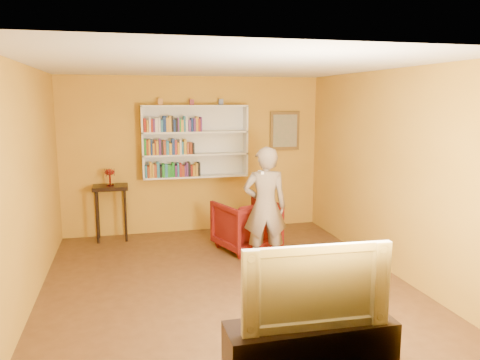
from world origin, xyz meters
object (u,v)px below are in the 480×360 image
(console_table, at_px, (111,195))
(tv_cabinet, at_px, (310,351))
(person, at_px, (265,207))
(television, at_px, (312,282))
(ruby_lustre, at_px, (110,174))
(armchair, at_px, (246,225))
(bookshelf, at_px, (195,142))

(console_table, bearing_deg, tv_cabinet, -69.68)
(person, xyz_separation_m, television, (-0.44, -2.72, 0.01))
(console_table, bearing_deg, ruby_lustre, -53.13)
(armchair, bearing_deg, ruby_lustre, -45.37)
(bookshelf, xyz_separation_m, person, (0.68, -1.94, -0.76))
(person, height_order, television, person)
(bookshelf, xyz_separation_m, television, (0.24, -4.66, -0.74))
(bookshelf, relative_size, person, 1.07)
(tv_cabinet, bearing_deg, console_table, 110.32)
(ruby_lustre, xyz_separation_m, television, (1.67, -4.50, -0.26))
(person, distance_m, television, 2.76)
(console_table, height_order, tv_cabinet, console_table)
(tv_cabinet, bearing_deg, armchair, 83.97)
(bookshelf, bearing_deg, console_table, -173.63)
(person, bearing_deg, ruby_lustre, -30.94)
(console_table, distance_m, armchair, 2.31)
(bookshelf, height_order, person, bookshelf)
(person, relative_size, television, 1.39)
(bookshelf, relative_size, television, 1.50)
(bookshelf, bearing_deg, armchair, -63.21)
(television, bearing_deg, armchair, 86.54)
(television, bearing_deg, person, 83.38)
(tv_cabinet, bearing_deg, bookshelf, 92.93)
(armchair, bearing_deg, bookshelf, -81.55)
(console_table, height_order, armchair, console_table)
(armchair, distance_m, television, 3.51)
(ruby_lustre, relative_size, tv_cabinet, 0.20)
(bookshelf, distance_m, console_table, 1.66)
(ruby_lustre, relative_size, person, 0.16)
(console_table, relative_size, armchair, 1.07)
(console_table, distance_m, television, 4.80)
(bookshelf, height_order, console_table, bookshelf)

